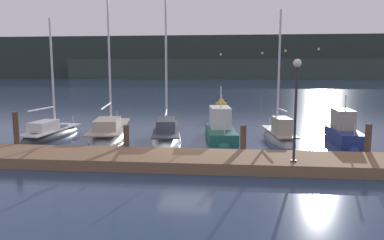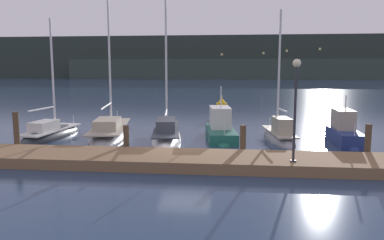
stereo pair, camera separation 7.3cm
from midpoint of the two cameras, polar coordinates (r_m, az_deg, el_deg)
The scene contains 15 objects.
ground_plane at distance 18.28m, azimuth -1.13°, elevation -5.10°, with size 400.00×400.00×0.00m, color navy.
dock at distance 16.07m, azimuth -2.11°, elevation -6.10°, with size 24.24×2.80×0.45m, color brown.
mooring_pile_0 at distance 20.28m, azimuth -25.28°, elevation -1.69°, with size 0.28×0.28×2.00m, color #4C3D2D.
mooring_pile_1 at distance 18.11m, azimuth -10.08°, elevation -3.03°, with size 0.28×0.28×1.43m, color #4C3D2D.
mooring_pile_2 at distance 17.43m, azimuth 7.68°, elevation -3.25°, with size 0.28×0.28×1.53m, color #4C3D2D.
mooring_pile_3 at distance 18.44m, azimuth 25.12°, elevation -3.10°, with size 0.28×0.28×1.66m, color #4C3D2D.
sailboat_berth_1 at distance 23.79m, azimuth -20.81°, elevation -2.31°, with size 2.12×5.95×7.69m.
sailboat_berth_2 at distance 23.13m, azimuth -12.49°, elevation -2.21°, with size 3.57×8.29×10.15m.
sailboat_berth_3 at distance 21.61m, azimuth -3.99°, elevation -2.68°, with size 2.75×7.63×11.91m.
motorboat_berth_4 at distance 22.10m, azimuth 4.27°, elevation -1.95°, with size 2.27×5.26×3.56m.
sailboat_berth_5 at distance 22.05m, azimuth 13.02°, elevation -2.56°, with size 1.96×5.24×7.94m.
motorboat_berth_6 at distance 22.23m, azimuth 22.02°, elevation -2.52°, with size 1.53×4.55×3.29m.
channel_buoy at distance 31.81m, azimuth 4.40°, elevation 1.68°, with size 1.42×1.42×1.83m.
dock_lamppost at distance 14.99m, azimuth 15.45°, elevation 3.87°, with size 0.32×0.32×4.01m.
hillside_backdrop at distance 150.21m, azimuth 5.82°, elevation 9.21°, with size 240.00×23.00×16.45m.
Camera 1 is at (2.14, -17.68, 4.12)m, focal length 35.00 mm.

